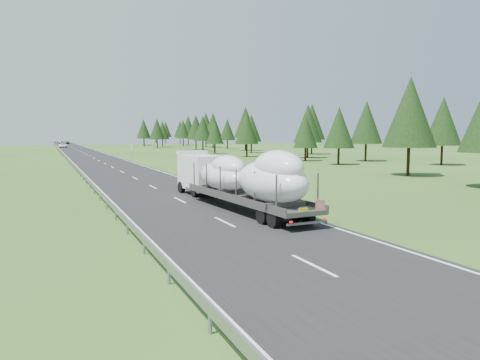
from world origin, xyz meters
name	(u,v)px	position (x,y,z in m)	size (l,w,h in m)	color
ground	(313,266)	(0.00, 0.00, 0.00)	(400.00, 400.00, 0.00)	#2F511B
road_surface	(86,154)	(0.00, 100.00, 0.01)	(10.00, 400.00, 0.02)	black
guardrail	(62,152)	(-5.30, 99.94, 0.60)	(0.10, 400.00, 0.76)	slate
marker_posts	(93,146)	(6.50, 155.00, 0.54)	(0.13, 350.08, 1.00)	silver
highway_sign	(132,149)	(7.20, 80.00, 1.81)	(0.08, 0.90, 2.60)	slate
tree_line_right	(246,125)	(39.79, 98.12, 6.95)	(28.63, 270.43, 12.60)	black
boat_truck	(237,177)	(2.43, 13.17, 2.03)	(3.42, 18.09, 3.88)	silver
distant_van	(63,145)	(-3.05, 158.57, 0.80)	(2.65, 5.74, 1.59)	white
distant_car_dark	(68,143)	(0.91, 213.15, 0.69)	(1.64, 4.07, 1.39)	black
distant_car_blue	(61,142)	(-1.66, 229.53, 0.69)	(1.47, 4.22, 1.39)	#182245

